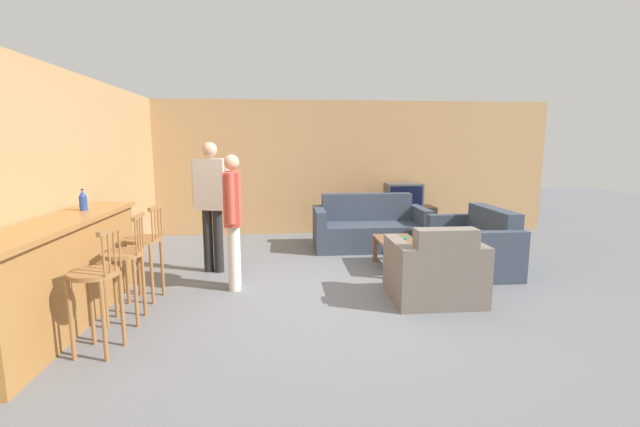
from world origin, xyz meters
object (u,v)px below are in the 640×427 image
coffee_table (398,245)px  book_on_table (401,238)px  bar_chair_mid (125,263)px  bar_chair_far (145,248)px  person_by_counter (233,214)px  tv (403,195)px  couch_far (369,229)px  tv_unit (402,221)px  bottle (83,201)px  loveseat_right (475,247)px  bar_chair_near (97,284)px  person_by_window (212,199)px  armchair_near (435,273)px

coffee_table → book_on_table: 0.16m
bar_chair_mid → bar_chair_far: bearing=90.0°
person_by_counter → book_on_table: bearing=18.2°
bar_chair_far → tv: bearing=39.4°
couch_far → tv_unit: size_ratio=1.55×
bottle → person_by_counter: person_by_counter is taller
bottle → bar_chair_far: bearing=1.1°
bar_chair_far → loveseat_right: 4.37m
bar_chair_near → person_by_window: 2.43m
bar_chair_near → coffee_table: size_ratio=1.15×
person_by_window → person_by_counter: size_ratio=1.09×
loveseat_right → tv: (-0.38, 2.34, 0.47)m
bar_chair_mid → tv_unit: size_ratio=0.88×
person_by_counter → bar_chair_far: bearing=-162.6°
couch_far → tv: size_ratio=2.77×
armchair_near → person_by_counter: bearing=164.8°
loveseat_right → tv: tv is taller
bar_chair_near → loveseat_right: bar_chair_near is taller
coffee_table → book_on_table: bearing=58.9°
tv → armchair_near: bearing=-100.2°
armchair_near → book_on_table: 1.38m
bar_chair_mid → bar_chair_near: bearing=-90.0°
armchair_near → bar_chair_far: bearing=174.3°
couch_far → loveseat_right: couch_far is taller
bar_chair_mid → person_by_window: bearing=70.5°
tv → person_by_counter: 4.13m
loveseat_right → person_by_window: bearing=177.3°
person_by_window → book_on_table: bearing=0.4°
loveseat_right → tv_unit: size_ratio=1.22×
loveseat_right → coffee_table: 1.10m
tv → person_by_counter: size_ratio=0.42×
bar_chair_near → book_on_table: bar_chair_near is taller
tv → coffee_table: bearing=-107.5°
bar_chair_far → loveseat_right: size_ratio=0.73×
tv_unit → bar_chair_far: bearing=-140.6°
bar_chair_far → tv: (3.89, 3.20, 0.18)m
bar_chair_near → person_by_counter: (0.96, 1.58, 0.32)m
couch_far → armchair_near: 2.57m
bar_chair_near → coffee_table: bar_chair_near is taller
bar_chair_far → person_by_counter: (0.96, 0.30, 0.32)m
bottle → bar_chair_near: bearing=-64.1°
bar_chair_far → book_on_table: 3.42m
tv → bar_chair_far: bearing=-140.6°
bar_chair_near → bar_chair_far: (0.00, 1.28, 0.00)m
bar_chair_near → tv: bearing=49.0°
bar_chair_near → person_by_counter: bearing=58.8°
coffee_table → book_on_table: size_ratio=3.76×
bar_chair_far → couch_far: bar_chair_far is taller
loveseat_right → bottle: bearing=-169.9°
tv → person_by_counter: (-2.93, -2.90, 0.13)m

